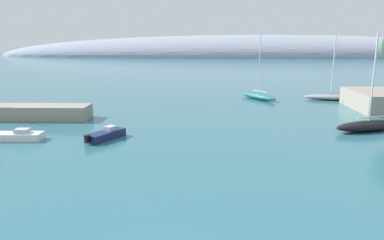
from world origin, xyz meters
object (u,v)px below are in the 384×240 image
Objects in this scene: sailboat_grey_mid_mooring at (331,97)px; motorboat_navy_alongside_breakwater at (106,135)px; sailboat_teal_outer_mooring at (258,96)px; motorboat_white_foreground at (15,136)px; sailboat_black_near_shore at (368,125)px.

sailboat_grey_mid_mooring is 2.29× the size of motorboat_navy_alongside_breakwater.
sailboat_grey_mid_mooring is 38.51m from motorboat_navy_alongside_breakwater.
motorboat_navy_alongside_breakwater is (-16.99, -25.75, -0.16)m from sailboat_teal_outer_mooring.
sailboat_grey_mid_mooring is at bearing -122.47° from sailboat_teal_outer_mooring.
motorboat_white_foreground is (-36.90, -26.87, -0.15)m from sailboat_grey_mid_mooring.
sailboat_grey_mid_mooring is 1.01× the size of sailboat_teal_outer_mooring.
sailboat_black_near_shore is at bearing -51.83° from motorboat_navy_alongside_breakwater.
sailboat_black_near_shore is at bearing 170.74° from sailboat_teal_outer_mooring.
motorboat_navy_alongside_breakwater is at bearing 113.44° from sailboat_teal_outer_mooring.
sailboat_teal_outer_mooring is (-11.52, -0.13, 0.03)m from sailboat_grey_mid_mooring.
sailboat_teal_outer_mooring is (-9.09, 20.55, -0.03)m from sailboat_black_near_shore.
motorboat_navy_alongside_breakwater is (8.39, 0.99, 0.02)m from motorboat_white_foreground.
sailboat_grey_mid_mooring is 11.52m from sailboat_teal_outer_mooring.
sailboat_black_near_shore is 26.60m from motorboat_navy_alongside_breakwater.
sailboat_black_near_shore is 2.24× the size of motorboat_navy_alongside_breakwater.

